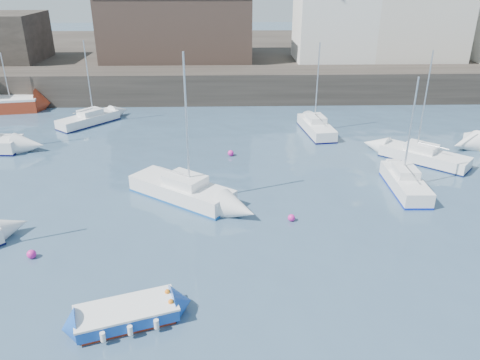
{
  "coord_description": "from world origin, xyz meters",
  "views": [
    {
      "loc": [
        -0.67,
        -11.44,
        12.13
      ],
      "look_at": [
        0.0,
        12.0,
        1.5
      ],
      "focal_mm": 35.0,
      "sensor_mm": 36.0,
      "label": 1
    }
  ],
  "objects_px": {
    "sailboat_b": "(182,190)",
    "buoy_mid": "(291,221)",
    "buoy_far": "(231,156)",
    "sailboat_c": "(405,182)",
    "sailboat_d": "(424,156)",
    "sailboat_h": "(89,119)",
    "buoy_near": "(32,258)",
    "blue_dinghy": "(127,314)",
    "sailboat_f": "(316,127)"
  },
  "relations": [
    {
      "from": "sailboat_b",
      "to": "buoy_mid",
      "type": "relative_size",
      "value": 21.77
    },
    {
      "from": "sailboat_b",
      "to": "buoy_far",
      "type": "bearing_deg",
      "value": 66.76
    },
    {
      "from": "sailboat_c",
      "to": "sailboat_d",
      "type": "distance_m",
      "value": 5.25
    },
    {
      "from": "sailboat_h",
      "to": "buoy_near",
      "type": "relative_size",
      "value": 16.32
    },
    {
      "from": "sailboat_d",
      "to": "buoy_far",
      "type": "height_order",
      "value": "sailboat_d"
    },
    {
      "from": "blue_dinghy",
      "to": "sailboat_d",
      "type": "height_order",
      "value": "sailboat_d"
    },
    {
      "from": "sailboat_h",
      "to": "sailboat_b",
      "type": "bearing_deg",
      "value": -57.59
    },
    {
      "from": "buoy_mid",
      "to": "buoy_near",
      "type": "bearing_deg",
      "value": -165.9
    },
    {
      "from": "sailboat_d",
      "to": "sailboat_f",
      "type": "height_order",
      "value": "sailboat_d"
    },
    {
      "from": "buoy_far",
      "to": "sailboat_c",
      "type": "bearing_deg",
      "value": -30.06
    },
    {
      "from": "sailboat_h",
      "to": "sailboat_f",
      "type": "bearing_deg",
      "value": -8.44
    },
    {
      "from": "sailboat_h",
      "to": "buoy_far",
      "type": "xyz_separation_m",
      "value": [
        12.01,
        -7.7,
        -0.45
      ]
    },
    {
      "from": "sailboat_c",
      "to": "sailboat_h",
      "type": "relative_size",
      "value": 0.97
    },
    {
      "from": "blue_dinghy",
      "to": "sailboat_f",
      "type": "distance_m",
      "value": 24.55
    },
    {
      "from": "buoy_near",
      "to": "buoy_mid",
      "type": "height_order",
      "value": "buoy_near"
    },
    {
      "from": "sailboat_d",
      "to": "sailboat_f",
      "type": "xyz_separation_m",
      "value": [
        -6.25,
        6.47,
        0.04
      ]
    },
    {
      "from": "sailboat_h",
      "to": "buoy_mid",
      "type": "height_order",
      "value": "sailboat_h"
    },
    {
      "from": "blue_dinghy",
      "to": "buoy_far",
      "type": "bearing_deg",
      "value": 76.61
    },
    {
      "from": "blue_dinghy",
      "to": "buoy_near",
      "type": "distance_m",
      "value": 6.88
    },
    {
      "from": "sailboat_h",
      "to": "buoy_far",
      "type": "distance_m",
      "value": 14.27
    },
    {
      "from": "buoy_mid",
      "to": "sailboat_b",
      "type": "bearing_deg",
      "value": 154.82
    },
    {
      "from": "sailboat_f",
      "to": "buoy_near",
      "type": "relative_size",
      "value": 16.61
    },
    {
      "from": "sailboat_f",
      "to": "buoy_near",
      "type": "distance_m",
      "value": 23.86
    },
    {
      "from": "blue_dinghy",
      "to": "sailboat_d",
      "type": "relative_size",
      "value": 0.54
    },
    {
      "from": "sailboat_c",
      "to": "sailboat_b",
      "type": "bearing_deg",
      "value": -176.92
    },
    {
      "from": "buoy_near",
      "to": "buoy_far",
      "type": "bearing_deg",
      "value": 53.63
    },
    {
      "from": "sailboat_h",
      "to": "buoy_near",
      "type": "height_order",
      "value": "sailboat_h"
    },
    {
      "from": "blue_dinghy",
      "to": "sailboat_h",
      "type": "relative_size",
      "value": 0.59
    },
    {
      "from": "blue_dinghy",
      "to": "buoy_far",
      "type": "height_order",
      "value": "blue_dinghy"
    },
    {
      "from": "sailboat_d",
      "to": "sailboat_b",
      "type": "bearing_deg",
      "value": -162.36
    },
    {
      "from": "sailboat_h",
      "to": "blue_dinghy",
      "type": "bearing_deg",
      "value": -72.21
    },
    {
      "from": "sailboat_f",
      "to": "buoy_mid",
      "type": "xyz_separation_m",
      "value": [
        -3.85,
        -14.38,
        -0.49
      ]
    },
    {
      "from": "sailboat_h",
      "to": "buoy_far",
      "type": "height_order",
      "value": "sailboat_h"
    },
    {
      "from": "buoy_near",
      "to": "buoy_mid",
      "type": "distance_m",
      "value": 12.75
    },
    {
      "from": "sailboat_b",
      "to": "buoy_far",
      "type": "height_order",
      "value": "sailboat_b"
    },
    {
      "from": "sailboat_d",
      "to": "buoy_mid",
      "type": "distance_m",
      "value": 12.84
    },
    {
      "from": "buoy_far",
      "to": "buoy_mid",
      "type": "bearing_deg",
      "value": -71.97
    },
    {
      "from": "sailboat_f",
      "to": "buoy_mid",
      "type": "bearing_deg",
      "value": -105.01
    },
    {
      "from": "blue_dinghy",
      "to": "sailboat_c",
      "type": "height_order",
      "value": "sailboat_c"
    },
    {
      "from": "sailboat_b",
      "to": "buoy_far",
      "type": "relative_size",
      "value": 19.41
    },
    {
      "from": "sailboat_b",
      "to": "sailboat_f",
      "type": "relative_size",
      "value": 1.19
    },
    {
      "from": "sailboat_b",
      "to": "buoy_far",
      "type": "xyz_separation_m",
      "value": [
        2.87,
        6.69,
        -0.54
      ]
    },
    {
      "from": "sailboat_d",
      "to": "buoy_near",
      "type": "bearing_deg",
      "value": -153.88
    },
    {
      "from": "sailboat_b",
      "to": "buoy_near",
      "type": "height_order",
      "value": "sailboat_b"
    },
    {
      "from": "sailboat_f",
      "to": "buoy_mid",
      "type": "relative_size",
      "value": 18.28
    },
    {
      "from": "sailboat_b",
      "to": "buoy_near",
      "type": "bearing_deg",
      "value": -137.3
    },
    {
      "from": "blue_dinghy",
      "to": "sailboat_b",
      "type": "height_order",
      "value": "sailboat_b"
    },
    {
      "from": "sailboat_f",
      "to": "sailboat_h",
      "type": "distance_m",
      "value": 19.16
    },
    {
      "from": "sailboat_h",
      "to": "buoy_mid",
      "type": "xyz_separation_m",
      "value": [
        15.1,
        -17.19,
        -0.45
      ]
    },
    {
      "from": "buoy_near",
      "to": "buoy_far",
      "type": "relative_size",
      "value": 0.98
    }
  ]
}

